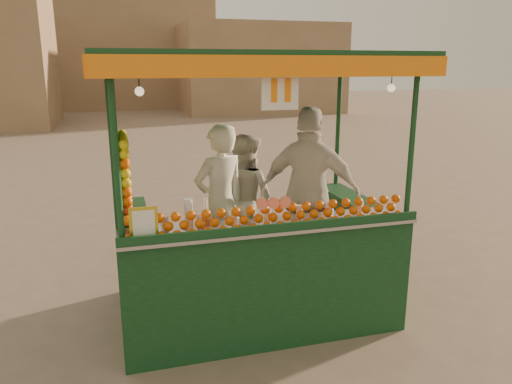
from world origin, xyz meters
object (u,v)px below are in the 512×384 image
object	(u,v)px
vendor_middle	(245,199)
vendor_right	(310,193)
juice_cart	(248,238)
vendor_left	(220,202)

from	to	relation	value
vendor_middle	vendor_right	world-z (taller)	vendor_right
juice_cart	vendor_left	world-z (taller)	juice_cart
vendor_left	juice_cart	bearing A→B (deg)	94.91
juice_cart	vendor_left	xyz separation A→B (m)	(-0.21, 0.44, 0.29)
juice_cart	vendor_right	world-z (taller)	juice_cart
vendor_left	vendor_middle	xyz separation A→B (m)	(0.38, 0.36, -0.08)
vendor_middle	vendor_right	bearing A→B (deg)	-172.23
vendor_middle	vendor_left	bearing A→B (deg)	95.87
vendor_left	vendor_right	bearing A→B (deg)	145.95
juice_cart	vendor_middle	size ratio (longest dim) A/B	1.95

